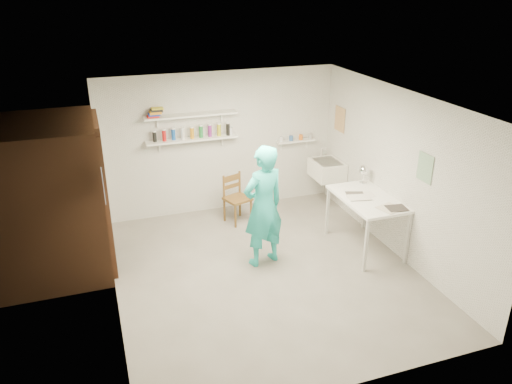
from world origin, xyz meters
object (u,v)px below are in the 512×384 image
object	(u,v)px
man	(263,206)
wall_clock	(262,181)
wooden_chair	(238,199)
work_table	(365,223)
belfast_sink	(327,170)
desk_lamp	(364,170)

from	to	relation	value
man	wall_clock	world-z (taller)	man
wooden_chair	work_table	world-z (taller)	work_table
man	wall_clock	size ratio (longest dim) A/B	5.56
belfast_sink	desk_lamp	distance (m)	1.10
belfast_sink	wooden_chair	world-z (taller)	belfast_sink
man	work_table	size ratio (longest dim) A/B	1.41
work_table	desk_lamp	distance (m)	0.83
belfast_sink	man	size ratio (longest dim) A/B	0.34
wall_clock	work_table	bearing A→B (deg)	-27.72
belfast_sink	work_table	bearing A→B (deg)	-94.10
belfast_sink	desk_lamp	xyz separation A→B (m)	(0.10, -1.03, 0.35)
man	wooden_chair	xyz separation A→B (m)	(0.04, 1.36, -0.46)
wooden_chair	desk_lamp	size ratio (longest dim) A/B	5.29
work_table	desk_lamp	size ratio (longest dim) A/B	8.00
man	desk_lamp	bearing A→B (deg)	176.55
man	desk_lamp	world-z (taller)	man
wall_clock	desk_lamp	size ratio (longest dim) A/B	2.02
man	wooden_chair	bearing A→B (deg)	-107.38
belfast_sink	wooden_chair	distance (m)	1.67
work_table	belfast_sink	bearing A→B (deg)	85.90
wall_clock	wooden_chair	size ratio (longest dim) A/B	0.38
work_table	wooden_chair	bearing A→B (deg)	136.40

